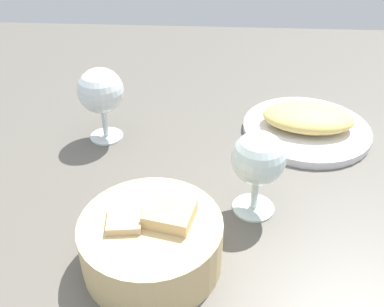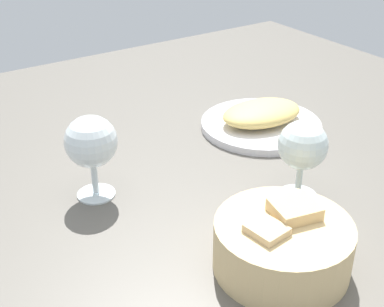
{
  "view_description": "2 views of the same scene",
  "coord_description": "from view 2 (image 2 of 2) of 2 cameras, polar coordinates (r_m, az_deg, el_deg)",
  "views": [
    {
      "loc": [
        0.94,
        57.83,
        42.3
      ],
      "look_at": [
        4.48,
        2.39,
        3.54
      ],
      "focal_mm": 39.96,
      "sensor_mm": 36.0,
      "label": 1
    },
    {
      "loc": [
        46.99,
        59.19,
        45.81
      ],
      "look_at": [
        6.93,
        -0.84,
        5.97
      ],
      "focal_mm": 49.8,
      "sensor_mm": 36.0,
      "label": 2
    }
  ],
  "objects": [
    {
      "name": "lettuce_garnish",
      "position": [
        1.09,
        8.72,
        4.84
      ],
      "size": [
        4.98,
        4.98,
        1.11
      ],
      "primitive_type": "cone",
      "color": "#4A8930",
      "rests_on": "plate"
    },
    {
      "name": "plate",
      "position": [
        1.04,
        7.38,
        3.04
      ],
      "size": [
        23.21,
        23.21,
        1.4
      ],
      "primitive_type": "cylinder",
      "color": "silver",
      "rests_on": "ground_plane"
    },
    {
      "name": "wine_glass_near",
      "position": [
        0.8,
        -10.74,
        1.0
      ],
      "size": [
        7.97,
        7.97,
        13.37
      ],
      "color": "silver",
      "rests_on": "ground_plane"
    },
    {
      "name": "omelette",
      "position": [
        1.03,
        7.47,
        4.33
      ],
      "size": [
        17.21,
        12.04,
        3.76
      ],
      "primitive_type": "ellipsoid",
      "rotation": [
        0.0,
        0.0,
        -0.08
      ],
      "color": "#DCBC66",
      "rests_on": "plate"
    },
    {
      "name": "ground_plane",
      "position": [
        0.89,
        4.02,
        -2.95
      ],
      "size": [
        140.0,
        140.0,
        2.0
      ],
      "primitive_type": "cube",
      "color": "#5A564E"
    },
    {
      "name": "bread_basket",
      "position": [
        0.69,
        9.66,
        -9.55
      ],
      "size": [
        17.41,
        17.41,
        8.43
      ],
      "color": "#DABC83",
      "rests_on": "ground_plane"
    },
    {
      "name": "wine_glass_far",
      "position": [
        0.8,
        11.76,
        0.57
      ],
      "size": [
        7.49,
        7.49,
        12.78
      ],
      "color": "silver",
      "rests_on": "ground_plane"
    }
  ]
}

